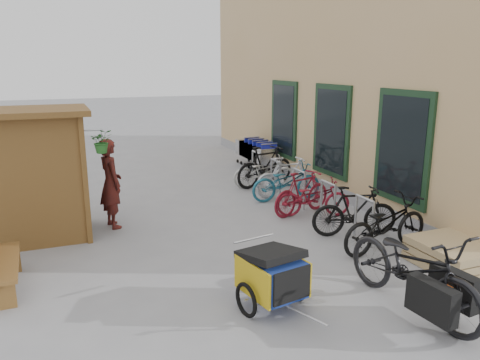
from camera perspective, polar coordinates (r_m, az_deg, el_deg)
name	(u,v)px	position (r m, az deg, el deg)	size (l,w,h in m)	color
ground	(246,262)	(7.80, 0.70, -9.98)	(80.00, 80.00, 0.00)	gray
building	(397,52)	(14.42, 18.57, 14.59)	(6.07, 13.00, 7.00)	tan
kiosk	(24,157)	(9.21, -24.85, 2.57)	(2.49, 1.65, 2.40)	brown
bike_rack	(299,185)	(10.63, 7.22, -0.57)	(0.05, 5.35, 0.86)	#A5A8AD
pallet_stack	(453,255)	(8.28, 24.52, -8.28)	(1.00, 1.20, 0.40)	tan
shopping_carts	(255,151)	(14.51, 1.84, 3.59)	(0.53, 2.09, 0.94)	silver
child_trailer	(272,273)	(6.29, 3.95, -11.29)	(0.95, 1.52, 0.88)	navy
cargo_bike	(414,269)	(6.58, 20.43, -10.15)	(0.97, 2.29, 1.17)	black
person_kiosk	(111,183)	(9.51, -15.48, -0.41)	(0.65, 0.42, 1.77)	maroon
bike_0	(386,224)	(8.46, 17.35, -5.17)	(0.65, 1.85, 0.97)	black
bike_1	(355,211)	(9.02, 13.81, -3.71)	(0.46, 1.62, 0.98)	black
bike_2	(313,198)	(10.04, 8.92, -2.14)	(0.54, 1.56, 0.82)	maroon
bike_3	(302,193)	(10.14, 7.56, -1.55)	(0.45, 1.58, 0.95)	maroon
bike_4	(286,182)	(11.12, 5.67, -0.21)	(0.60, 1.73, 0.91)	#1C5B72
bike_5	(287,177)	(11.42, 5.75, 0.38)	(0.47, 1.65, 0.99)	silver
bike_6	(264,172)	(12.19, 2.95, 0.97)	(0.56, 1.62, 0.85)	#B8B9B5
bike_7	(265,166)	(12.36, 3.08, 1.70)	(0.51, 1.80, 1.08)	black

